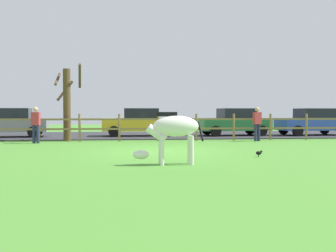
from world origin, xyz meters
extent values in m
plane|color=#47842D|center=(0.00, 0.00, 0.00)|extent=(60.00, 60.00, 0.00)
cube|color=#2D2D33|center=(0.00, 9.30, 0.03)|extent=(28.00, 7.40, 0.05)
cylinder|color=olive|center=(-5.36, 5.00, 0.66)|extent=(0.11, 0.11, 1.32)
cylinder|color=olive|center=(-3.48, 5.00, 0.66)|extent=(0.11, 0.11, 1.32)
cylinder|color=olive|center=(-1.61, 5.00, 0.66)|extent=(0.11, 0.11, 1.32)
cylinder|color=olive|center=(0.27, 5.00, 0.66)|extent=(0.11, 0.11, 1.32)
cylinder|color=olive|center=(2.15, 5.00, 0.66)|extent=(0.11, 0.11, 1.32)
cylinder|color=olive|center=(4.03, 5.00, 0.66)|extent=(0.11, 0.11, 1.32)
cylinder|color=olive|center=(5.91, 5.00, 0.66)|extent=(0.11, 0.11, 1.32)
cylinder|color=olive|center=(7.79, 5.00, 0.66)|extent=(0.11, 0.11, 1.32)
cube|color=olive|center=(-0.67, 5.00, 0.59)|extent=(20.67, 0.06, 0.09)
cube|color=olive|center=(-0.67, 5.00, 1.06)|extent=(20.67, 0.06, 0.09)
cylinder|color=#513A23|center=(-4.13, 5.40, 1.74)|extent=(0.35, 0.35, 3.49)
cylinder|color=#513A23|center=(-4.56, 5.42, 3.00)|extent=(0.18, 0.94, 0.69)
cylinder|color=#513A23|center=(-3.51, 5.47, 3.15)|extent=(0.29, 1.32, 1.10)
cylinder|color=#513A23|center=(-4.27, 5.74, 2.45)|extent=(0.82, 0.43, 1.03)
ellipsoid|color=white|center=(0.11, -3.45, 1.03)|extent=(1.26, 0.54, 0.56)
cylinder|color=white|center=(-0.28, -3.61, 0.39)|extent=(0.11, 0.11, 0.78)
cylinder|color=white|center=(-0.30, -3.33, 0.39)|extent=(0.11, 0.11, 0.78)
cylinder|color=white|center=(0.52, -3.57, 0.39)|extent=(0.11, 0.11, 0.78)
cylinder|color=white|center=(0.50, -3.29, 0.39)|extent=(0.11, 0.11, 0.78)
cylinder|color=white|center=(-0.42, -3.48, 0.84)|extent=(0.60, 0.27, 0.51)
ellipsoid|color=white|center=(-0.84, -3.50, 0.28)|extent=(0.45, 0.22, 0.24)
cube|color=black|center=(-0.14, -3.46, 1.35)|extent=(0.56, 0.07, 0.12)
cylinder|color=black|center=(0.78, -3.42, 0.88)|extent=(0.19, 0.06, 0.54)
cylinder|color=black|center=(2.90, -1.97, 0.03)|extent=(0.01, 0.01, 0.06)
cylinder|color=black|center=(2.90, -2.01, 0.03)|extent=(0.01, 0.01, 0.06)
ellipsoid|color=black|center=(2.90, -1.99, 0.12)|extent=(0.18, 0.10, 0.12)
sphere|color=black|center=(2.99, -1.99, 0.17)|extent=(0.07, 0.07, 0.07)
cube|color=#236B38|center=(4.87, 8.06, 0.70)|extent=(4.13, 2.04, 0.70)
cube|color=black|center=(5.02, 8.07, 1.33)|extent=(2.03, 1.72, 0.56)
cylinder|color=black|center=(3.60, 7.10, 0.35)|extent=(0.61, 0.23, 0.60)
cylinder|color=black|center=(3.45, 8.79, 0.35)|extent=(0.61, 0.23, 0.60)
cylinder|color=black|center=(6.29, 7.33, 0.35)|extent=(0.61, 0.23, 0.60)
cylinder|color=black|center=(6.14, 9.02, 0.35)|extent=(0.61, 0.23, 0.60)
cube|color=yellow|center=(-0.61, 8.22, 0.70)|extent=(4.03, 1.76, 0.70)
cube|color=black|center=(-0.46, 8.22, 1.33)|extent=(1.92, 1.59, 0.56)
cylinder|color=black|center=(-1.95, 7.35, 0.35)|extent=(0.60, 0.19, 0.60)
cylinder|color=black|center=(-1.97, 9.05, 0.35)|extent=(0.60, 0.19, 0.60)
cylinder|color=black|center=(0.75, 7.39, 0.35)|extent=(0.60, 0.19, 0.60)
cylinder|color=black|center=(0.73, 9.09, 0.35)|extent=(0.60, 0.19, 0.60)
cube|color=slate|center=(-7.59, 7.96, 0.70)|extent=(4.16, 2.12, 0.70)
cube|color=black|center=(-7.45, 7.97, 1.33)|extent=(2.06, 1.76, 0.56)
cylinder|color=black|center=(-6.16, 7.26, 0.35)|extent=(0.62, 0.24, 0.60)
cylinder|color=black|center=(-6.34, 8.95, 0.35)|extent=(0.62, 0.24, 0.60)
cube|color=#2D4CAD|center=(9.51, 7.92, 0.70)|extent=(4.12, 2.00, 0.70)
cube|color=black|center=(9.66, 7.93, 1.33)|extent=(2.01, 1.70, 0.56)
cylinder|color=black|center=(8.23, 6.97, 0.35)|extent=(0.61, 0.22, 0.60)
cylinder|color=black|center=(8.10, 8.67, 0.35)|extent=(0.61, 0.22, 0.60)
cylinder|color=black|center=(10.80, 8.87, 0.35)|extent=(0.61, 0.22, 0.60)
cylinder|color=#232847|center=(4.92, 4.34, 0.41)|extent=(0.14, 0.14, 0.82)
cylinder|color=#232847|center=(5.10, 4.39, 0.41)|extent=(0.14, 0.14, 0.82)
cube|color=#B7333D|center=(5.01, 4.36, 1.11)|extent=(0.40, 0.30, 0.58)
sphere|color=tan|center=(5.01, 4.36, 1.53)|extent=(0.22, 0.22, 0.22)
cylinder|color=#232847|center=(-5.40, 4.14, 0.41)|extent=(0.14, 0.14, 0.82)
cylinder|color=#232847|center=(-5.22, 4.11, 0.41)|extent=(0.14, 0.14, 0.82)
cube|color=#B7333D|center=(-5.31, 4.13, 1.11)|extent=(0.39, 0.28, 0.58)
sphere|color=tan|center=(-5.31, 4.13, 1.53)|extent=(0.22, 0.22, 0.22)
camera|label=1|loc=(-1.15, -13.77, 1.42)|focal=41.48mm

